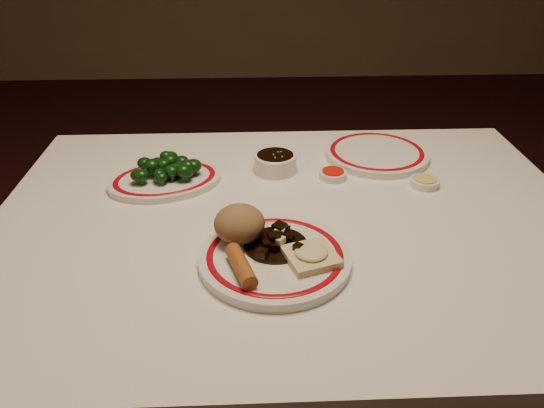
{
  "coord_description": "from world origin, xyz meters",
  "views": [
    {
      "loc": [
        -0.08,
        -0.9,
        1.3
      ],
      "look_at": [
        -0.04,
        -0.03,
        0.8
      ],
      "focal_mm": 35.0,
      "sensor_mm": 36.0,
      "label": 1
    }
  ],
  "objects_px": {
    "main_plate": "(275,258)",
    "stirfry_heap": "(277,241)",
    "dining_table": "(290,255)",
    "broccoli_pile": "(167,167)",
    "rice_mound": "(240,224)",
    "broccoli_plate": "(165,180)",
    "fried_wonton": "(311,255)",
    "spring_roll": "(241,266)",
    "soy_bowl": "(275,163)"
  },
  "relations": [
    {
      "from": "dining_table",
      "to": "soy_bowl",
      "type": "xyz_separation_m",
      "value": [
        -0.02,
        0.21,
        0.11
      ]
    },
    {
      "from": "stirfry_heap",
      "to": "broccoli_pile",
      "type": "bearing_deg",
      "value": 128.49
    },
    {
      "from": "stirfry_heap",
      "to": "broccoli_plate",
      "type": "relative_size",
      "value": 0.39
    },
    {
      "from": "broccoli_pile",
      "to": "rice_mound",
      "type": "bearing_deg",
      "value": -58.21
    },
    {
      "from": "broccoli_plate",
      "to": "rice_mound",
      "type": "bearing_deg",
      "value": -56.61
    },
    {
      "from": "fried_wonton",
      "to": "stirfry_heap",
      "type": "distance_m",
      "value": 0.07
    },
    {
      "from": "broccoli_pile",
      "to": "dining_table",
      "type": "bearing_deg",
      "value": -31.27
    },
    {
      "from": "stirfry_heap",
      "to": "broccoli_plate",
      "type": "height_order",
      "value": "stirfry_heap"
    },
    {
      "from": "rice_mound",
      "to": "spring_roll",
      "type": "height_order",
      "value": "rice_mound"
    },
    {
      "from": "fried_wonton",
      "to": "spring_roll",
      "type": "bearing_deg",
      "value": -165.54
    },
    {
      "from": "main_plate",
      "to": "soy_bowl",
      "type": "height_order",
      "value": "soy_bowl"
    },
    {
      "from": "rice_mound",
      "to": "broccoli_pile",
      "type": "distance_m",
      "value": 0.31
    },
    {
      "from": "stirfry_heap",
      "to": "main_plate",
      "type": "bearing_deg",
      "value": -100.38
    },
    {
      "from": "stirfry_heap",
      "to": "broccoli_pile",
      "type": "xyz_separation_m",
      "value": [
        -0.23,
        0.29,
        0.01
      ]
    },
    {
      "from": "spring_roll",
      "to": "dining_table",
      "type": "bearing_deg",
      "value": 46.81
    },
    {
      "from": "dining_table",
      "to": "broccoli_pile",
      "type": "relative_size",
      "value": 7.92
    },
    {
      "from": "dining_table",
      "to": "fried_wonton",
      "type": "relative_size",
      "value": 11.43
    },
    {
      "from": "main_plate",
      "to": "soy_bowl",
      "type": "relative_size",
      "value": 3.17
    },
    {
      "from": "main_plate",
      "to": "broccoli_pile",
      "type": "height_order",
      "value": "broccoli_pile"
    },
    {
      "from": "rice_mound",
      "to": "soy_bowl",
      "type": "relative_size",
      "value": 0.94
    },
    {
      "from": "main_plate",
      "to": "stirfry_heap",
      "type": "relative_size",
      "value": 2.71
    },
    {
      "from": "dining_table",
      "to": "spring_roll",
      "type": "distance_m",
      "value": 0.26
    },
    {
      "from": "main_plate",
      "to": "spring_roll",
      "type": "distance_m",
      "value": 0.08
    },
    {
      "from": "spring_roll",
      "to": "stirfry_heap",
      "type": "height_order",
      "value": "stirfry_heap"
    },
    {
      "from": "broccoli_pile",
      "to": "main_plate",
      "type": "bearing_deg",
      "value": -54.42
    },
    {
      "from": "stirfry_heap",
      "to": "soy_bowl",
      "type": "xyz_separation_m",
      "value": [
        0.01,
        0.34,
        -0.01
      ]
    },
    {
      "from": "spring_roll",
      "to": "broccoli_pile",
      "type": "xyz_separation_m",
      "value": [
        -0.17,
        0.36,
        0.01
      ]
    },
    {
      "from": "spring_roll",
      "to": "broccoli_pile",
      "type": "height_order",
      "value": "broccoli_pile"
    },
    {
      "from": "fried_wonton",
      "to": "broccoli_plate",
      "type": "xyz_separation_m",
      "value": [
        -0.29,
        0.33,
        -0.02
      ]
    },
    {
      "from": "stirfry_heap",
      "to": "broccoli_plate",
      "type": "bearing_deg",
      "value": 129.82
    },
    {
      "from": "main_plate",
      "to": "stirfry_heap",
      "type": "bearing_deg",
      "value": 79.62
    },
    {
      "from": "spring_roll",
      "to": "fried_wonton",
      "type": "distance_m",
      "value": 0.12
    },
    {
      "from": "dining_table",
      "to": "spring_roll",
      "type": "bearing_deg",
      "value": -115.83
    },
    {
      "from": "spring_roll",
      "to": "rice_mound",
      "type": "bearing_deg",
      "value": 74.4
    },
    {
      "from": "spring_roll",
      "to": "fried_wonton",
      "type": "bearing_deg",
      "value": -2.9
    },
    {
      "from": "main_plate",
      "to": "spring_roll",
      "type": "height_order",
      "value": "spring_roll"
    },
    {
      "from": "fried_wonton",
      "to": "dining_table",
      "type": "bearing_deg",
      "value": 97.04
    },
    {
      "from": "fried_wonton",
      "to": "rice_mound",
      "type": "bearing_deg",
      "value": 150.6
    },
    {
      "from": "broccoli_pile",
      "to": "soy_bowl",
      "type": "bearing_deg",
      "value": 11.69
    },
    {
      "from": "soy_bowl",
      "to": "dining_table",
      "type": "bearing_deg",
      "value": -83.99
    },
    {
      "from": "main_plate",
      "to": "broccoli_pile",
      "type": "xyz_separation_m",
      "value": [
        -0.22,
        0.31,
        0.03
      ]
    },
    {
      "from": "broccoli_plate",
      "to": "soy_bowl",
      "type": "relative_size",
      "value": 3.0
    },
    {
      "from": "fried_wonton",
      "to": "stirfry_heap",
      "type": "xyz_separation_m",
      "value": [
        -0.06,
        0.04,
        0.0
      ]
    },
    {
      "from": "spring_roll",
      "to": "soy_bowl",
      "type": "relative_size",
      "value": 1.02
    },
    {
      "from": "stirfry_heap",
      "to": "soy_bowl",
      "type": "relative_size",
      "value": 1.17
    },
    {
      "from": "spring_roll",
      "to": "broccoli_pile",
      "type": "distance_m",
      "value": 0.4
    },
    {
      "from": "rice_mound",
      "to": "main_plate",
      "type": "bearing_deg",
      "value": -39.45
    },
    {
      "from": "rice_mound",
      "to": "stirfry_heap",
      "type": "height_order",
      "value": "rice_mound"
    },
    {
      "from": "fried_wonton",
      "to": "soy_bowl",
      "type": "relative_size",
      "value": 1.07
    },
    {
      "from": "stirfry_heap",
      "to": "dining_table",
      "type": "bearing_deg",
      "value": 74.57
    }
  ]
}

